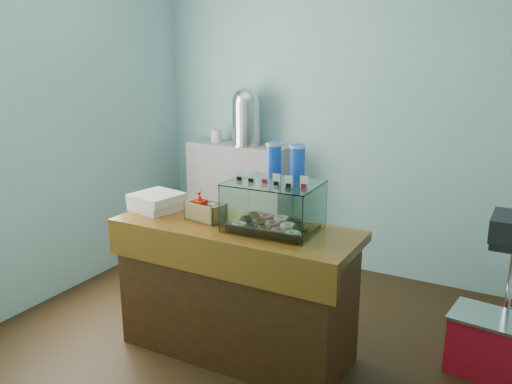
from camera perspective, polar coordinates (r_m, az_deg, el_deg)
The scene contains 9 objects.
ground at distance 4.03m, azimuth -0.17°, elevation -14.71°, with size 3.50×3.50×0.00m, color black.
room_shell at distance 3.50m, azimuth 0.24°, elevation 10.24°, with size 3.54×3.04×2.82m.
counter at distance 3.62m, azimuth -2.15°, elevation -10.17°, with size 1.60×0.60×0.90m.
back_shelf at distance 5.29m, azimuth -1.81°, elevation -0.80°, with size 1.00×0.32×1.10m, color gray.
display_case at distance 3.35m, azimuth 2.08°, elevation -1.10°, with size 0.57×0.43×0.52m.
condiment_crate at distance 3.55m, azimuth -5.45°, elevation -1.92°, with size 0.27×0.19×0.18m.
pastry_boxes at distance 3.81m, azimuth -10.37°, elevation -1.00°, with size 0.36×0.36×0.12m.
coffee_urn at distance 5.06m, azimuth -1.02°, elevation 8.11°, with size 0.29×0.29×0.54m.
red_cooler at distance 3.81m, azimuth 23.05°, elevation -14.47°, with size 0.48×0.39×0.39m.
Camera 1 is at (1.69, -3.05, 2.01)m, focal length 38.00 mm.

